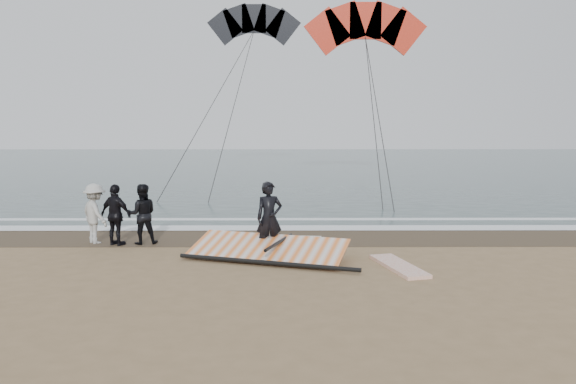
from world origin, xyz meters
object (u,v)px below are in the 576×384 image
at_px(board_cream, 309,246).
at_px(sail_rig, 265,251).
at_px(board_white, 399,266).
at_px(man_main, 269,218).

relative_size(board_cream, sail_rig, 0.53).
bearing_deg(sail_rig, board_cream, 44.52).
relative_size(board_white, sail_rig, 0.49).
xyz_separation_m(man_main, board_cream, (1.12, 0.72, -0.93)).
height_order(man_main, sail_rig, man_main).
bearing_deg(board_white, man_main, 140.60).
xyz_separation_m(board_white, sail_rig, (-3.31, 1.02, 0.15)).
xyz_separation_m(board_cream, sail_rig, (-1.22, -1.20, 0.15)).
bearing_deg(board_cream, man_main, -142.71).
bearing_deg(sail_rig, man_main, 78.30).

